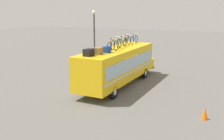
{
  "coord_description": "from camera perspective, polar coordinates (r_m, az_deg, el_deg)",
  "views": [
    {
      "loc": [
        -18.21,
        -8.7,
        5.91
      ],
      "look_at": [
        -0.98,
        0.0,
        1.49
      ],
      "focal_mm": 42.09,
      "sensor_mm": 36.0,
      "label": 1
    }
  ],
  "objects": [
    {
      "name": "rooftop_bicycle_5",
      "position": [
        23.75,
        4.83,
        6.68
      ],
      "size": [
        1.67,
        0.44,
        0.91
      ],
      "color": "black",
      "rests_on": "bus"
    },
    {
      "name": "luggage_bag_2",
      "position": [
        17.77,
        -3.11,
        4.13
      ],
      "size": [
        0.54,
        0.5,
        0.46
      ],
      "primitive_type": "cube",
      "color": "olive",
      "rests_on": "bus"
    },
    {
      "name": "rooftop_bicycle_2",
      "position": [
        20.24,
        0.82,
        5.71
      ],
      "size": [
        1.79,
        0.44,
        0.97
      ],
      "color": "black",
      "rests_on": "bus"
    },
    {
      "name": "luggage_bag_1",
      "position": [
        17.2,
        -5.1,
        3.8
      ],
      "size": [
        0.68,
        0.51,
        0.46
      ],
      "primitive_type": "cube",
      "color": "black",
      "rests_on": "bus"
    },
    {
      "name": "luggage_bag_3",
      "position": [
        18.47,
        -1.15,
        4.45
      ],
      "size": [
        0.58,
        0.38,
        0.44
      ],
      "primitive_type": "cube",
      "color": "#193899",
      "rests_on": "bus"
    },
    {
      "name": "ground_plane",
      "position": [
        21.03,
        1.21,
        -3.43
      ],
      "size": [
        120.0,
        120.0,
        0.0
      ],
      "primitive_type": "plane",
      "color": "#605E59"
    },
    {
      "name": "rooftop_bicycle_4",
      "position": [
        22.62,
        3.2,
        6.38
      ],
      "size": [
        1.67,
        0.44,
        0.9
      ],
      "color": "black",
      "rests_on": "bus"
    },
    {
      "name": "rooftop_bicycle_3",
      "position": [
        21.48,
        2.35,
        6.04
      ],
      "size": [
        1.63,
        0.44,
        0.9
      ],
      "color": "black",
      "rests_on": "bus"
    },
    {
      "name": "rooftop_bicycle_1",
      "position": [
        19.0,
        0.17,
        5.25
      ],
      "size": [
        1.77,
        0.44,
        0.98
      ],
      "color": "black",
      "rests_on": "bus"
    },
    {
      "name": "bus",
      "position": [
        20.76,
        1.43,
        1.25
      ],
      "size": [
        10.61,
        2.51,
        2.98
      ],
      "color": "yellow",
      "rests_on": "ground"
    },
    {
      "name": "street_lamp",
      "position": [
        25.39,
        -3.88,
        8.03
      ],
      "size": [
        0.38,
        0.38,
        5.89
      ],
      "color": "#38383D",
      "rests_on": "ground"
    },
    {
      "name": "traffic_cone",
      "position": [
        15.52,
        19.49,
        -8.89
      ],
      "size": [
        0.37,
        0.37,
        0.7
      ],
      "primitive_type": "cone",
      "color": "orange",
      "rests_on": "ground"
    }
  ]
}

